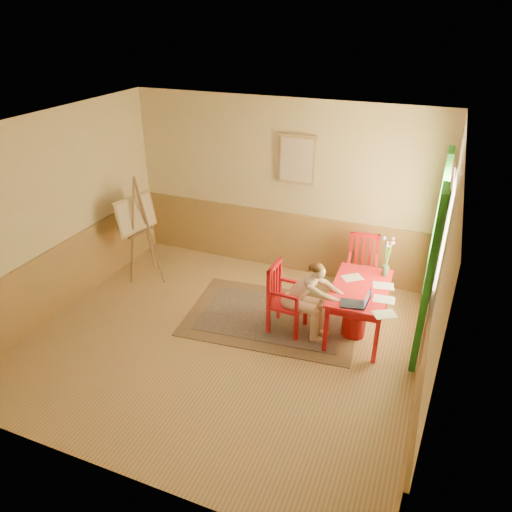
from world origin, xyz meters
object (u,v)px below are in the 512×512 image
at_px(easel, 138,219).
at_px(figure, 306,296).
at_px(table, 360,293).
at_px(chair_back, 362,268).
at_px(laptop, 357,302).
at_px(chair_left, 284,298).

bearing_deg(easel, figure, -11.24).
relative_size(table, figure, 1.09).
bearing_deg(chair_back, laptop, -82.53).
bearing_deg(figure, laptop, -10.86).
height_order(table, laptop, laptop).
bearing_deg(easel, table, -4.30).
xyz_separation_m(figure, laptop, (0.69, -0.13, 0.14)).
bearing_deg(chair_left, laptop, -9.40).
height_order(table, chair_back, chair_back).
relative_size(laptop, easel, 0.22).
height_order(chair_back, figure, figure).
xyz_separation_m(figure, easel, (-2.93, 0.58, 0.39)).
xyz_separation_m(table, figure, (-0.65, -0.31, -0.01)).
relative_size(table, chair_left, 1.25).
relative_size(chair_back, laptop, 2.62).
relative_size(figure, laptop, 2.97).
distance_m(table, chair_left, 1.00).
xyz_separation_m(table, easel, (-3.58, 0.27, 0.38)).
height_order(chair_back, easel, easel).
xyz_separation_m(chair_back, laptop, (0.18, -1.39, 0.27)).
relative_size(chair_back, easel, 0.58).
distance_m(figure, laptop, 0.71).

